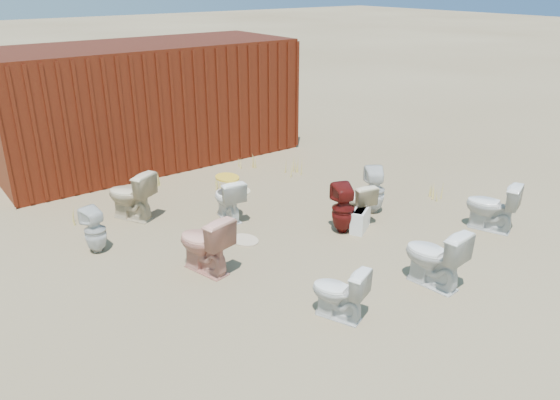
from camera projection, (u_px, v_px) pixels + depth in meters
ground at (305, 248)px, 7.87m from camera, size 100.00×100.00×0.00m
shipping_container at (147, 103)px, 11.27m from camera, size 6.00×2.40×2.40m
toilet_front_a at (339, 292)px, 6.15m from camera, size 0.59×0.74×0.66m
toilet_front_pink at (204, 243)px, 7.11m from camera, size 0.63×0.88×0.81m
toilet_front_c at (434, 257)px, 6.78m from camera, size 0.54×0.83×0.80m
toilet_front_maroon at (343, 209)px, 8.22m from camera, size 0.45×0.45×0.77m
toilet_front_e at (492, 206)px, 8.30m from camera, size 0.67×0.86×0.77m
toilet_back_a at (95, 230)px, 7.64m from camera, size 0.36×0.37×0.67m
toilet_back_beige_left at (130, 195)px, 8.67m from camera, size 0.77×0.91×0.81m
toilet_back_beige_right at (358, 201)px, 8.64m from camera, size 0.49×0.70×0.65m
toilet_back_yellowlid at (228, 199)px, 8.69m from camera, size 0.48×0.73×0.70m
toilet_back_e at (374, 190)px, 8.93m from camera, size 0.49×0.49×0.77m
yellow_lid at (227, 177)px, 8.55m from camera, size 0.35×0.44×0.02m
loose_tank at (360, 219)px, 8.37m from camera, size 0.53×0.43×0.35m
loose_lid_near at (239, 191)px, 9.93m from camera, size 0.44×0.54×0.02m
loose_lid_far at (245, 240)px, 8.07m from camera, size 0.44×0.53×0.02m
weed_clump_a at (79, 212)px, 8.73m from camera, size 0.36×0.36×0.26m
weed_clump_b at (216, 182)px, 10.05m from camera, size 0.32×0.32×0.25m
weed_clump_c at (291, 165)px, 10.75m from camera, size 0.36×0.36×0.37m
weed_clump_d at (160, 181)px, 10.08m from camera, size 0.30×0.30×0.25m
weed_clump_e at (246, 161)px, 11.13m from camera, size 0.34×0.34×0.26m
weed_clump_f at (436, 191)px, 9.58m from camera, size 0.28×0.28×0.27m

